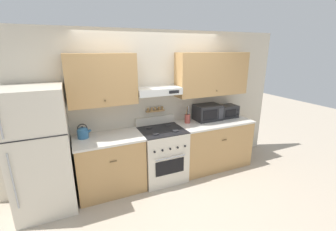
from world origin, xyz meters
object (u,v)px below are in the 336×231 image
object	(u,v)px
utensil_crock	(187,118)
toaster_oven	(227,111)
stove_range	(162,154)
tea_kettle	(83,132)
microwave	(207,112)
refrigerator	(41,151)

from	to	relation	value
utensil_crock	toaster_oven	xyz separation A→B (m)	(0.91, -0.00, 0.03)
stove_range	utensil_crock	size ratio (longest dim) A/B	3.42
tea_kettle	toaster_oven	world-z (taller)	toaster_oven
microwave	toaster_oven	xyz separation A→B (m)	(0.46, -0.02, -0.03)
utensil_crock	toaster_oven	world-z (taller)	utensil_crock
microwave	utensil_crock	distance (m)	0.45
tea_kettle	microwave	distance (m)	2.27
tea_kettle	toaster_oven	distance (m)	2.73
utensil_crock	toaster_oven	bearing A→B (deg)	-0.11
tea_kettle	microwave	xyz separation A→B (m)	(2.27, 0.02, 0.06)
stove_range	tea_kettle	world-z (taller)	tea_kettle
refrigerator	tea_kettle	distance (m)	0.61
stove_range	microwave	distance (m)	1.19
stove_range	utensil_crock	world-z (taller)	utensil_crock
stove_range	toaster_oven	size ratio (longest dim) A/B	2.82
refrigerator	utensil_crock	size ratio (longest dim) A/B	5.69
toaster_oven	stove_range	bearing A→B (deg)	-174.44
refrigerator	microwave	size ratio (longest dim) A/B	3.55
stove_range	toaster_oven	distance (m)	1.59
utensil_crock	refrigerator	bearing A→B (deg)	-175.52
tea_kettle	toaster_oven	xyz separation A→B (m)	(2.73, -0.00, 0.03)
stove_range	tea_kettle	bearing A→B (deg)	173.35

